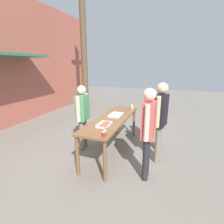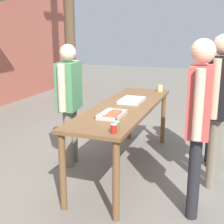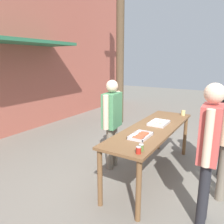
{
  "view_description": "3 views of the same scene",
  "coord_description": "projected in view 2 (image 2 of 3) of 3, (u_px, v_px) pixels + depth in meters",
  "views": [
    {
      "loc": [
        -3.77,
        -1.37,
        2.12
      ],
      "look_at": [
        0.0,
        0.0,
        1.02
      ],
      "focal_mm": 28.0,
      "sensor_mm": 36.0,
      "label": 1
    },
    {
      "loc": [
        -3.7,
        -1.17,
        1.8
      ],
      "look_at": [
        -0.55,
        -0.02,
        0.92
      ],
      "focal_mm": 50.0,
      "sensor_mm": 36.0,
      "label": 2
    },
    {
      "loc": [
        -3.35,
        -1.24,
        1.97
      ],
      "look_at": [
        -0.1,
        0.74,
        1.06
      ],
      "focal_mm": 35.0,
      "sensor_mm": 36.0,
      "label": 3
    }
  ],
  "objects": [
    {
      "name": "serving_table",
      "position": [
        125.0,
        113.0,
        4.02
      ],
      "size": [
        2.46,
        0.7,
        0.87
      ],
      "color": "brown",
      "rests_on": "ground"
    },
    {
      "name": "person_customer_holding_hotdog",
      "position": [
        199.0,
        113.0,
        2.92
      ],
      "size": [
        0.56,
        0.23,
        1.74
      ],
      "rotation": [
        0.0,
        0.0,
        3.18
      ],
      "color": "#232328",
      "rests_on": "ground"
    },
    {
      "name": "beer_cup",
      "position": [
        160.0,
        88.0,
        4.89
      ],
      "size": [
        0.08,
        0.08,
        0.1
      ],
      "color": "#DBC67A",
      "rests_on": "serving_table"
    },
    {
      "name": "food_tray_sausages",
      "position": [
        112.0,
        115.0,
        3.47
      ],
      "size": [
        0.4,
        0.24,
        0.04
      ],
      "color": "silver",
      "rests_on": "serving_table"
    },
    {
      "name": "person_server_behind_table",
      "position": [
        69.0,
        95.0,
        4.12
      ],
      "size": [
        0.6,
        0.28,
        1.64
      ],
      "rotation": [
        0.0,
        0.0,
        0.13
      ],
      "color": "#756B5B",
      "rests_on": "ground"
    },
    {
      "name": "condiment_jar_ketchup",
      "position": [
        116.0,
        126.0,
        2.99
      ],
      "size": [
        0.06,
        0.06,
        0.09
      ],
      "color": "#567A38",
      "rests_on": "serving_table"
    },
    {
      "name": "ground_plane",
      "position": [
        124.0,
        168.0,
        4.21
      ],
      "size": [
        24.0,
        24.0,
        0.0
      ],
      "primitive_type": "plane",
      "color": "slate"
    },
    {
      "name": "food_tray_buns",
      "position": [
        132.0,
        100.0,
        4.18
      ],
      "size": [
        0.42,
        0.29,
        0.06
      ],
      "color": "silver",
      "rests_on": "serving_table"
    },
    {
      "name": "person_customer_waiting_in_line",
      "position": [
        219.0,
        98.0,
        3.5
      ],
      "size": [
        0.55,
        0.28,
        1.77
      ],
      "rotation": [
        0.0,
        0.0,
        2.96
      ],
      "color": "#756B5B",
      "rests_on": "ground"
    },
    {
      "name": "person_customer_with_cup",
      "position": [
        214.0,
        93.0,
        4.09
      ],
      "size": [
        0.52,
        0.25,
        1.67
      ],
      "rotation": [
        0.0,
        0.0,
        3.29
      ],
      "color": "#232328",
      "rests_on": "ground"
    },
    {
      "name": "condiment_jar_mustard",
      "position": [
        114.0,
        128.0,
        2.9
      ],
      "size": [
        0.06,
        0.06,
        0.09
      ],
      "color": "#B22319",
      "rests_on": "serving_table"
    }
  ]
}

